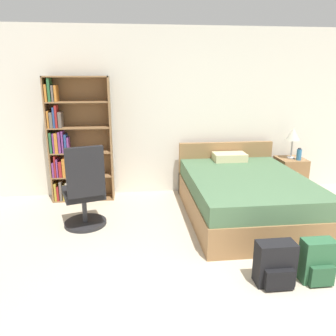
{
  "coord_description": "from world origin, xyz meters",
  "views": [
    {
      "loc": [
        -1.05,
        -1.98,
        1.88
      ],
      "look_at": [
        -0.61,
        1.98,
        0.75
      ],
      "focal_mm": 35.0,
      "sensor_mm": 36.0,
      "label": 1
    }
  ],
  "objects_px": {
    "office_chair": "(85,192)",
    "backpack_black": "(275,265)",
    "bookshelf": "(73,143)",
    "table_lamp": "(293,135)",
    "nightstand": "(290,175)",
    "water_bottle": "(299,154)",
    "bed": "(244,195)",
    "backpack_green": "(317,262)"
  },
  "relations": [
    {
      "from": "office_chair",
      "to": "backpack_black",
      "type": "xyz_separation_m",
      "value": [
        1.89,
        -1.39,
        -0.28
      ]
    },
    {
      "from": "bookshelf",
      "to": "office_chair",
      "type": "relative_size",
      "value": 1.72
    },
    {
      "from": "office_chair",
      "to": "table_lamp",
      "type": "relative_size",
      "value": 2.21
    },
    {
      "from": "nightstand",
      "to": "water_bottle",
      "type": "xyz_separation_m",
      "value": [
        0.06,
        -0.11,
        0.38
      ]
    },
    {
      "from": "bookshelf",
      "to": "table_lamp",
      "type": "xyz_separation_m",
      "value": [
        3.45,
        -0.06,
        0.07
      ]
    },
    {
      "from": "bed",
      "to": "office_chair",
      "type": "bearing_deg",
      "value": -175.85
    },
    {
      "from": "nightstand",
      "to": "backpack_black",
      "type": "height_order",
      "value": "nightstand"
    },
    {
      "from": "nightstand",
      "to": "water_bottle",
      "type": "relative_size",
      "value": 3.0
    },
    {
      "from": "backpack_black",
      "to": "nightstand",
      "type": "bearing_deg",
      "value": 61.4
    },
    {
      "from": "table_lamp",
      "to": "water_bottle",
      "type": "relative_size",
      "value": 2.56
    },
    {
      "from": "office_chair",
      "to": "nightstand",
      "type": "height_order",
      "value": "office_chair"
    },
    {
      "from": "bookshelf",
      "to": "backpack_black",
      "type": "distance_m",
      "value": 3.34
    },
    {
      "from": "bookshelf",
      "to": "table_lamp",
      "type": "height_order",
      "value": "bookshelf"
    },
    {
      "from": "bookshelf",
      "to": "water_bottle",
      "type": "distance_m",
      "value": 3.54
    },
    {
      "from": "backpack_green",
      "to": "office_chair",
      "type": "bearing_deg",
      "value": 148.79
    },
    {
      "from": "water_bottle",
      "to": "backpack_green",
      "type": "bearing_deg",
      "value": -112.64
    },
    {
      "from": "bookshelf",
      "to": "backpack_black",
      "type": "xyz_separation_m",
      "value": [
        2.17,
        -2.44,
        -0.7
      ]
    },
    {
      "from": "table_lamp",
      "to": "nightstand",
      "type": "bearing_deg",
      "value": -56.36
    },
    {
      "from": "bed",
      "to": "backpack_black",
      "type": "relative_size",
      "value": 5.03
    },
    {
      "from": "water_bottle",
      "to": "office_chair",
      "type": "bearing_deg",
      "value": -164.94
    },
    {
      "from": "table_lamp",
      "to": "bed",
      "type": "bearing_deg",
      "value": -141.51
    },
    {
      "from": "office_chair",
      "to": "backpack_black",
      "type": "distance_m",
      "value": 2.36
    },
    {
      "from": "table_lamp",
      "to": "water_bottle",
      "type": "distance_m",
      "value": 0.32
    },
    {
      "from": "nightstand",
      "to": "backpack_black",
      "type": "relative_size",
      "value": 1.39
    },
    {
      "from": "water_bottle",
      "to": "bookshelf",
      "type": "bearing_deg",
      "value": 177.02
    },
    {
      "from": "office_chair",
      "to": "table_lamp",
      "type": "xyz_separation_m",
      "value": [
        3.17,
        0.99,
        0.48
      ]
    },
    {
      "from": "nightstand",
      "to": "bookshelf",
      "type": "bearing_deg",
      "value": 178.8
    },
    {
      "from": "bookshelf",
      "to": "nightstand",
      "type": "bearing_deg",
      "value": -1.2
    },
    {
      "from": "water_bottle",
      "to": "backpack_black",
      "type": "xyz_separation_m",
      "value": [
        -1.35,
        -2.26,
        -0.47
      ]
    },
    {
      "from": "nightstand",
      "to": "table_lamp",
      "type": "distance_m",
      "value": 0.67
    },
    {
      "from": "bed",
      "to": "table_lamp",
      "type": "xyz_separation_m",
      "value": [
        1.06,
        0.84,
        0.66
      ]
    },
    {
      "from": "bed",
      "to": "bookshelf",
      "type": "bearing_deg",
      "value": 159.38
    },
    {
      "from": "bed",
      "to": "backpack_green",
      "type": "bearing_deg",
      "value": -83.2
    },
    {
      "from": "water_bottle",
      "to": "backpack_black",
      "type": "height_order",
      "value": "water_bottle"
    },
    {
      "from": "nightstand",
      "to": "office_chair",
      "type": "bearing_deg",
      "value": -162.83
    },
    {
      "from": "office_chair",
      "to": "nightstand",
      "type": "relative_size",
      "value": 1.88
    },
    {
      "from": "table_lamp",
      "to": "backpack_green",
      "type": "bearing_deg",
      "value": -110.14
    },
    {
      "from": "office_chair",
      "to": "backpack_green",
      "type": "relative_size",
      "value": 2.59
    },
    {
      "from": "bed",
      "to": "backpack_green",
      "type": "distance_m",
      "value": 1.56
    },
    {
      "from": "nightstand",
      "to": "backpack_black",
      "type": "xyz_separation_m",
      "value": [
        -1.29,
        -2.37,
        -0.09
      ]
    },
    {
      "from": "backpack_green",
      "to": "water_bottle",
      "type": "bearing_deg",
      "value": 67.36
    },
    {
      "from": "bed",
      "to": "water_bottle",
      "type": "distance_m",
      "value": 1.39
    }
  ]
}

